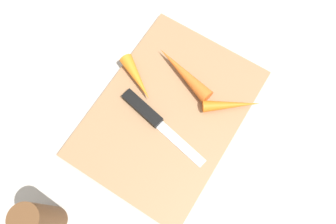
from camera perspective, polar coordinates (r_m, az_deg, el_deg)
name	(u,v)px	position (r m, az deg, el deg)	size (l,w,h in m)	color
ground_plane	(168,114)	(0.66, 0.00, -0.33)	(1.40, 1.40, 0.00)	#ADA8A0
cutting_board	(168,113)	(0.65, 0.00, -0.17)	(0.36, 0.26, 0.01)	#99704C
knife	(147,113)	(0.64, -3.52, -0.15)	(0.06, 0.20, 0.01)	#B7B7BC
carrot_longest	(184,73)	(0.66, 2.65, 6.65)	(0.03, 0.03, 0.14)	orange
carrot_medium	(231,105)	(0.65, 10.71, 1.19)	(0.02, 0.02, 0.11)	orange
carrot_shortest	(137,78)	(0.66, -5.26, 5.75)	(0.03, 0.03, 0.10)	orange
pepper_grinder	(41,219)	(0.59, -20.81, -16.67)	(0.05, 0.05, 0.14)	brown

